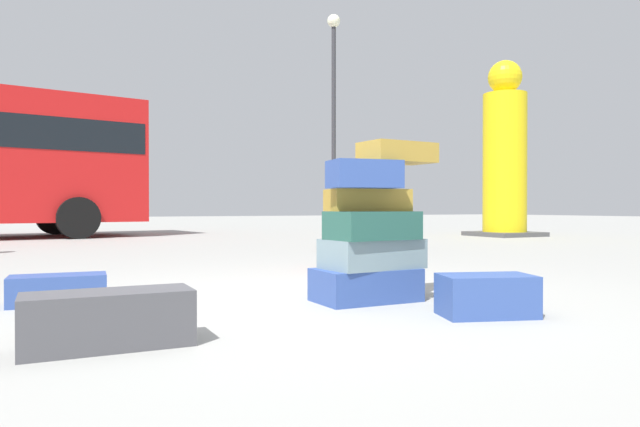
{
  "coord_description": "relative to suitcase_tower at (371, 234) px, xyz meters",
  "views": [
    {
      "loc": [
        -1.8,
        -3.67,
        0.67
      ],
      "look_at": [
        0.33,
        0.55,
        0.62
      ],
      "focal_mm": 32.03,
      "sensor_mm": 36.0,
      "label": 1
    }
  ],
  "objects": [
    {
      "name": "suitcase_navy_upright_blue",
      "position": [
        0.33,
        -0.81,
        -0.35
      ],
      "size": [
        0.64,
        0.49,
        0.26
      ],
      "primitive_type": "cube",
      "rotation": [
        0.0,
        0.0,
        -0.32
      ],
      "color": "#334F99",
      "rests_on": "ground"
    },
    {
      "name": "suitcase_navy_behind_tower",
      "position": [
        -2.01,
        0.88,
        -0.38
      ],
      "size": [
        0.65,
        0.34,
        0.2
      ],
      "primitive_type": "cube",
      "rotation": [
        0.0,
        0.0,
        -0.08
      ],
      "color": "#334F99",
      "rests_on": "ground"
    },
    {
      "name": "person_bearded_onlooker",
      "position": [
        2.57,
        4.2,
        0.51
      ],
      "size": [
        0.3,
        0.3,
        1.67
      ],
      "rotation": [
        0.0,
        0.0,
        -2.21
      ],
      "color": "#3F334C",
      "rests_on": "ground"
    },
    {
      "name": "suitcase_charcoal_white_trunk",
      "position": [
        -1.85,
        -0.59,
        -0.35
      ],
      "size": [
        0.79,
        0.33,
        0.27
      ],
      "primitive_type": "cube",
      "rotation": [
        0.0,
        0.0,
        -0.02
      ],
      "color": "#4C4C51",
      "rests_on": "ground"
    },
    {
      "name": "yellow_dummy_statue",
      "position": [
        7.81,
        6.58,
        1.36
      ],
      "size": [
        1.41,
        1.41,
        4.14
      ],
      "color": "yellow",
      "rests_on": "ground"
    },
    {
      "name": "lamp_post",
      "position": [
        5.25,
        10.38,
        3.44
      ],
      "size": [
        0.36,
        0.36,
        5.99
      ],
      "color": "#333338",
      "rests_on": "ground"
    },
    {
      "name": "suitcase_tower",
      "position": [
        0.0,
        0.0,
        0.0
      ],
      "size": [
        0.86,
        0.6,
        1.14
      ],
      "color": "#334F99",
      "rests_on": "ground"
    },
    {
      "name": "suitcase_maroon_right_side",
      "position": [
        0.85,
        1.97,
        -0.19
      ],
      "size": [
        0.29,
        0.39,
        0.58
      ],
      "primitive_type": "cube",
      "rotation": [
        0.0,
        0.0,
        -0.01
      ],
      "color": "maroon",
      "rests_on": "ground"
    },
    {
      "name": "ground_plane",
      "position": [
        -0.37,
        0.19,
        -0.48
      ],
      "size": [
        80.0,
        80.0,
        0.0
      ],
      "primitive_type": "plane",
      "color": "#9E9E99"
    }
  ]
}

